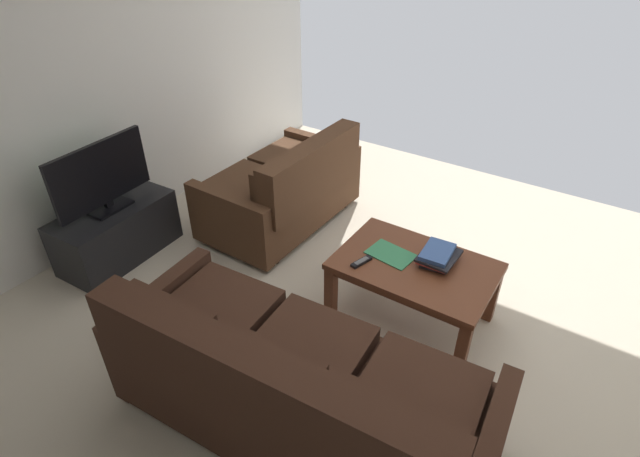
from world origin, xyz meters
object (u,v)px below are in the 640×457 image
sofa_main (292,388)px  loose_magazine (391,254)px  loveseat_near (286,188)px  book_stack (438,256)px  coffee_table (414,272)px  tv_remote (361,262)px  tv_stand (117,232)px  flat_tv (101,176)px

sofa_main → loose_magazine: size_ratio=6.82×
loveseat_near → book_stack: size_ratio=4.72×
loveseat_near → coffee_table: bearing=160.8°
book_stack → loose_magazine: 0.31m
sofa_main → tv_remote: 1.01m
loveseat_near → book_stack: 1.60m
loveseat_near → tv_stand: loveseat_near is taller
tv_stand → tv_remote: (-1.99, -0.45, 0.26)m
sofa_main → tv_remote: sofa_main is taller
sofa_main → tv_stand: size_ratio=2.17×
book_stack → loveseat_near: bearing=-14.6°
loveseat_near → flat_tv: bearing=53.3°
loveseat_near → book_stack: (-1.55, 0.40, 0.16)m
tv_stand → flat_tv: size_ratio=1.16×
coffee_table → flat_tv: flat_tv is taller
coffee_table → loose_magazine: bearing=-0.4°
coffee_table → flat_tv: bearing=15.6°
tv_remote → tv_stand: bearing=12.8°
tv_stand → book_stack: book_stack is taller
book_stack → tv_remote: 0.50m
tv_stand → flat_tv: 0.51m
coffee_table → tv_stand: bearing=15.6°
book_stack → tv_remote: bearing=35.2°
loveseat_near → tv_stand: bearing=53.2°
sofa_main → coffee_table: (-0.14, -1.18, 0.02)m
tv_remote → book_stack: bearing=-144.8°
tv_stand → tv_remote: bearing=-167.2°
book_stack → flat_tv: bearing=17.1°
tv_stand → book_stack: bearing=-162.9°
sofa_main → coffee_table: sofa_main is taller
loveseat_near → tv_remote: 1.34m
flat_tv → book_stack: flat_tv is taller
loose_magazine → coffee_table: bearing=96.8°
sofa_main → loose_magazine: (0.04, -1.18, 0.10)m
loveseat_near → sofa_main: bearing=127.7°
loose_magazine → tv_remote: bearing=-25.1°
tv_remote → loveseat_near: bearing=-31.2°
flat_tv → book_stack: 2.52m
sofa_main → flat_tv: flat_tv is taller
sofa_main → loveseat_near: size_ratio=1.47×
flat_tv → book_stack: (-2.40, -0.74, -0.21)m
flat_tv → loose_magazine: size_ratio=2.71×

